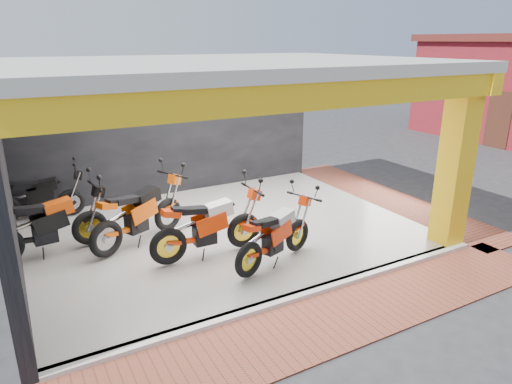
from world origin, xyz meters
The scene contains 16 objects.
ground centered at (0.00, 0.00, 0.00)m, with size 80.00×80.00×0.00m, color #2D2D30.
showroom_floor centered at (0.00, 2.00, 0.05)m, with size 8.00×6.00×0.10m, color white.
showroom_ceiling centered at (0.00, 2.00, 3.60)m, with size 8.40×6.40×0.20m, color beige.
back_wall centered at (0.00, 5.10, 1.75)m, with size 8.20×0.20×3.50m, color black.
left_wall centered at (-4.10, 2.00, 1.75)m, with size 0.20×6.20×3.50m, color black.
corner_column centered at (3.75, -0.75, 1.75)m, with size 0.50×0.50×3.50m, color yellow.
header_beam_front centered at (0.00, -1.00, 3.30)m, with size 8.40×0.30×0.40m, color yellow.
header_beam_right centered at (4.00, 2.00, 3.30)m, with size 0.30×6.40×0.40m, color yellow.
floor_kerb centered at (0.00, -1.02, 0.05)m, with size 8.00×0.20×0.10m, color white.
paver_front centered at (0.00, -1.80, 0.01)m, with size 9.00×1.40×0.03m, color brown.
paver_right centered at (4.80, 2.00, 0.01)m, with size 1.40×7.00×0.03m, color brown.
moto_hero centered at (-0.08, 0.95, 0.83)m, with size 2.38×0.88×1.46m, color #F83A0A, non-canonical shape.
moto_row_a centered at (0.77, 0.31, 0.76)m, with size 2.16×0.80×1.32m, color red, non-canonical shape.
moto_row_b centered at (-1.11, 2.49, 0.84)m, with size 2.43×0.90×1.49m, color #E35309, non-canonical shape.
moto_row_c centered at (-2.71, 2.57, 0.83)m, with size 2.39×0.89×1.46m, color black, non-canonical shape.
moto_row_d centered at (-2.80, 4.50, 0.75)m, with size 2.11×0.78×1.29m, color black, non-canonical shape.
Camera 1 is at (-3.89, -6.43, 4.06)m, focal length 32.00 mm.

